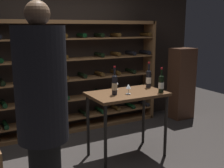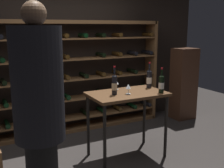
# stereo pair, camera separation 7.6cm
# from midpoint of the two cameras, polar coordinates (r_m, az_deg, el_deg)

# --- Properties ---
(ground_plane) EXTENTS (9.44, 9.44, 0.00)m
(ground_plane) POSITION_cam_midpoint_polar(r_m,az_deg,el_deg) (3.86, -1.39, -16.71)
(ground_plane) COLOR #383330
(back_wall) EXTENTS (5.57, 0.10, 2.98)m
(back_wall) POSITION_cam_midpoint_polar(r_m,az_deg,el_deg) (5.00, -10.56, 7.54)
(back_wall) COLOR black
(back_wall) RESTS_ON ground
(wine_rack) EXTENTS (3.29, 0.32, 1.95)m
(wine_rack) POSITION_cam_midpoint_polar(r_m,az_deg,el_deg) (4.89, -8.52, 1.36)
(wine_rack) COLOR brown
(wine_rack) RESTS_ON ground
(tasting_table) EXTENTS (1.06, 0.65, 0.94)m
(tasting_table) POSITION_cam_midpoint_polar(r_m,az_deg,el_deg) (3.86, 2.55, -3.44)
(tasting_table) COLOR brown
(tasting_table) RESTS_ON ground
(person_guest_khaki) EXTENTS (0.43, 0.43, 2.04)m
(person_guest_khaki) POSITION_cam_midpoint_polar(r_m,az_deg,el_deg) (2.42, -15.06, -5.54)
(person_guest_khaki) COLOR black
(person_guest_khaki) RESTS_ON ground
(display_cabinet) EXTENTS (0.44, 0.36, 1.42)m
(display_cabinet) POSITION_cam_midpoint_polar(r_m,az_deg,el_deg) (5.75, 13.77, 0.11)
(display_cabinet) COLOR #4C2D1E
(display_cabinet) RESTS_ON ground
(wine_bottle_green_slim) EXTENTS (0.07, 0.07, 0.39)m
(wine_bottle_green_slim) POSITION_cam_midpoint_polar(r_m,az_deg,el_deg) (3.68, -0.06, -0.08)
(wine_bottle_green_slim) COLOR black
(wine_bottle_green_slim) RESTS_ON tasting_table
(wine_bottle_amber_reserve) EXTENTS (0.07, 0.07, 0.35)m
(wine_bottle_amber_reserve) POSITION_cam_midpoint_polar(r_m,az_deg,el_deg) (3.84, 9.57, 0.09)
(wine_bottle_amber_reserve) COLOR black
(wine_bottle_amber_reserve) RESTS_ON tasting_table
(wine_bottle_black_capsule) EXTENTS (0.08, 0.08, 0.38)m
(wine_bottle_black_capsule) POSITION_cam_midpoint_polar(r_m,az_deg,el_deg) (4.15, 7.04, 1.16)
(wine_bottle_black_capsule) COLOR black
(wine_bottle_black_capsule) RESTS_ON tasting_table
(wine_glass_stemmed_center) EXTENTS (0.07, 0.07, 0.14)m
(wine_glass_stemmed_center) POSITION_cam_midpoint_polar(r_m,az_deg,el_deg) (3.99, 0.26, 0.31)
(wine_glass_stemmed_center) COLOR silver
(wine_glass_stemmed_center) RESTS_ON tasting_table
(wine_glass_stemmed_right) EXTENTS (0.07, 0.07, 0.14)m
(wine_glass_stemmed_right) POSITION_cam_midpoint_polar(r_m,az_deg,el_deg) (3.73, 2.81, -0.59)
(wine_glass_stemmed_right) COLOR silver
(wine_glass_stemmed_right) RESTS_ON tasting_table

